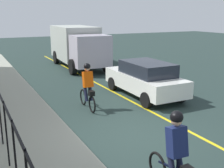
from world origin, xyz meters
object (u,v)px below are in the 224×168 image
object	(u,v)px
cyclist_lead	(88,87)
patrol_sedan	(145,78)
cyclist_follow	(175,155)
box_truck_background	(78,45)

from	to	relation	value
cyclist_lead	patrol_sedan	distance (m)	3.04
cyclist_follow	patrol_sedan	bearing A→B (deg)	-26.34
cyclist_follow	patrol_sedan	size ratio (longest dim) A/B	0.41
cyclist_lead	box_truck_background	xyz separation A→B (m)	(8.82, -2.89, 0.64)
cyclist_follow	box_truck_background	world-z (taller)	box_truck_background
cyclist_lead	cyclist_follow	world-z (taller)	same
cyclist_follow	patrol_sedan	distance (m)	7.21
patrol_sedan	cyclist_follow	bearing A→B (deg)	151.78
cyclist_lead	patrol_sedan	world-z (taller)	cyclist_lead
cyclist_lead	box_truck_background	world-z (taller)	box_truck_background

